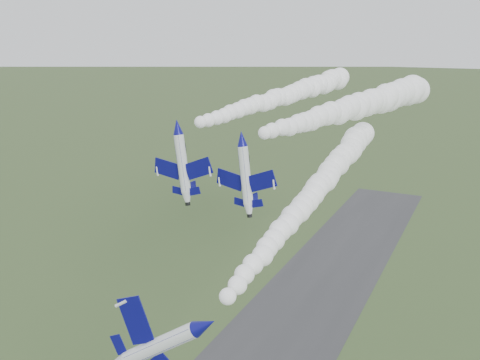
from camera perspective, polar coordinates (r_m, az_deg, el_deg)
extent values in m
cylinder|color=white|center=(51.16, -3.78, -15.21)|extent=(3.13, 9.16, 2.22)
cone|color=#0C0B69|center=(46.83, -6.69, -18.45)|extent=(2.45, 2.57, 2.22)
cone|color=white|center=(55.55, -1.48, -12.55)|extent=(2.40, 2.14, 2.22)
cylinder|color=black|center=(56.43, -1.08, -12.07)|extent=(1.18, 0.75, 1.12)
ellipsoid|color=black|center=(49.01, -4.34, -16.26)|extent=(1.79, 3.21, 1.48)
cube|color=#0C0B69|center=(51.27, -5.40, -11.84)|extent=(3.04, 2.84, 4.21)
cube|color=#0C0B69|center=(52.76, -1.66, -17.69)|extent=(3.04, 2.84, 4.21)
cube|color=#0C0B69|center=(54.41, -2.80, -11.49)|extent=(1.36, 1.30, 1.86)
cube|color=#0C0B69|center=(55.16, -0.92, -14.46)|extent=(1.36, 1.30, 1.86)
cube|color=#0C0B69|center=(53.82, -0.79, -12.61)|extent=(2.21, 1.91, 1.38)
cylinder|color=white|center=(74.52, -6.69, 5.64)|extent=(2.61, 8.16, 1.61)
cone|color=#0C0B69|center=(70.76, -9.30, 5.03)|extent=(1.86, 2.29, 1.61)
cone|color=white|center=(78.28, -4.41, 6.16)|extent=(1.81, 1.91, 1.61)
cylinder|color=black|center=(79.03, -3.99, 6.26)|extent=(0.88, 0.67, 0.82)
ellipsoid|color=black|center=(72.92, -7.78, 5.82)|extent=(1.41, 2.86, 1.07)
cube|color=#0C0B69|center=(76.98, -7.94, 5.51)|extent=(4.63, 2.83, 0.72)
cube|color=#0C0B69|center=(73.30, -4.58, 5.72)|extent=(4.63, 2.83, 0.72)
cube|color=#0C0B69|center=(78.56, -5.67, 6.01)|extent=(2.02, 1.28, 0.35)
cube|color=#0C0B69|center=(76.66, -3.90, 6.13)|extent=(2.02, 1.28, 0.35)
cube|color=#0C0B69|center=(77.34, -5.02, 6.96)|extent=(0.58, 1.57, 2.10)
cylinder|color=white|center=(69.31, 0.20, 4.43)|extent=(3.01, 7.72, 1.51)
cone|color=#0C0B69|center=(65.64, -2.33, 3.81)|extent=(1.88, 2.25, 1.51)
cone|color=white|center=(72.96, 2.39, 4.97)|extent=(1.81, 1.89, 1.51)
cylinder|color=black|center=(73.68, 2.79, 5.07)|extent=(0.86, 0.68, 0.77)
ellipsoid|color=black|center=(67.74, -0.85, 4.61)|extent=(1.51, 2.74, 1.01)
cube|color=#0C0B69|center=(71.56, -1.16, 4.39)|extent=(4.48, 2.95, 0.65)
cube|color=#0C0B69|center=(68.28, 2.37, 4.43)|extent=(4.48, 2.95, 0.65)
cube|color=#0C0B69|center=(73.16, 1.10, 4.86)|extent=(1.96, 1.33, 0.32)
cube|color=#0C0B69|center=(71.47, 2.95, 4.89)|extent=(1.96, 1.33, 0.32)
cube|color=#0C0B69|center=(72.01, 1.83, 5.78)|extent=(0.64, 1.48, 1.98)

